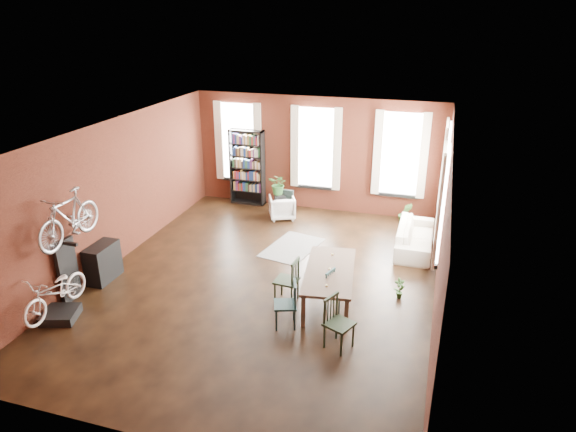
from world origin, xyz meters
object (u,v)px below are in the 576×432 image
at_px(dining_chair_c, 339,324).
at_px(bicycle_floor, 52,274).
at_px(console_table, 103,262).
at_px(dining_table, 329,286).
at_px(cream_sofa, 416,233).
at_px(dining_chair_d, 337,291).
at_px(plant_stand, 280,205).
at_px(bike_trainer, 60,315).
at_px(bookshelf, 247,167).
at_px(white_armchair, 282,206).
at_px(dining_chair_a, 285,304).
at_px(dining_chair_b, 287,280).

xyz_separation_m(dining_chair_c, bicycle_floor, (-5.14, -0.68, 0.48)).
distance_m(dining_chair_c, console_table, 5.34).
distance_m(dining_table, cream_sofa, 3.29).
xyz_separation_m(dining_chair_d, plant_stand, (-2.52, 4.30, -0.09)).
bearing_deg(dining_table, plant_stand, 111.80).
xyz_separation_m(dining_chair_c, bike_trainer, (-5.14, -0.68, -0.38)).
xyz_separation_m(bookshelf, bike_trainer, (-1.15, -6.75, -1.01)).
height_order(dining_table, bike_trainer, dining_table).
relative_size(dining_table, console_table, 2.54).
bearing_deg(dining_chair_d, dining_table, 58.75).
bearing_deg(cream_sofa, white_armchair, 76.19).
bearing_deg(dining_chair_a, bicycle_floor, -94.97).
bearing_deg(bike_trainer, bookshelf, 80.35).
xyz_separation_m(dining_chair_a, plant_stand, (-1.74, 5.11, -0.14)).
bearing_deg(bicycle_floor, bookshelf, 82.25).
relative_size(dining_chair_a, console_table, 1.10).
distance_m(dining_chair_a, dining_chair_c, 1.12).
relative_size(dining_table, cream_sofa, 0.97).
xyz_separation_m(dining_chair_c, cream_sofa, (0.96, 4.37, -0.06)).
bearing_deg(dining_table, dining_chair_b, -170.80).
bearing_deg(bookshelf, dining_chair_c, -56.67).
height_order(dining_chair_d, bicycle_floor, bicycle_floor).
relative_size(cream_sofa, bike_trainer, 3.45).
relative_size(bookshelf, plant_stand, 3.65).
bearing_deg(dining_chair_c, bike_trainer, 121.34).
bearing_deg(dining_chair_d, console_table, 112.06).
xyz_separation_m(bookshelf, bicycle_floor, (-1.15, -6.75, -0.15)).
height_order(dining_chair_a, white_armchair, dining_chair_a).
bearing_deg(plant_stand, bike_trainer, -110.79).
height_order(dining_chair_c, console_table, dining_chair_c).
height_order(dining_chair_d, plant_stand, dining_chair_d).
bearing_deg(dining_chair_c, dining_table, 42.98).
xyz_separation_m(bike_trainer, bicycle_floor, (-0.00, -0.00, 0.87)).
height_order(bike_trainer, console_table, console_table).
distance_m(dining_table, bike_trainer, 5.10).
bearing_deg(dining_table, cream_sofa, 56.00).
height_order(white_armchair, bicycle_floor, bicycle_floor).
distance_m(bike_trainer, plant_stand, 6.58).
bearing_deg(dining_table, console_table, 178.54).
height_order(cream_sofa, bike_trainer, cream_sofa).
distance_m(dining_chair_a, console_table, 4.24).
bearing_deg(console_table, dining_chair_a, -6.93).
height_order(dining_table, dining_chair_b, dining_chair_b).
bearing_deg(dining_chair_a, dining_table, 132.03).
bearing_deg(console_table, dining_chair_d, 3.45).
distance_m(dining_table, plant_stand, 4.67).
distance_m(dining_table, white_armchair, 4.43).
bearing_deg(plant_stand, dining_table, -60.29).
bearing_deg(white_armchair, bicycle_floor, 42.92).
distance_m(dining_table, bookshelf, 5.88).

